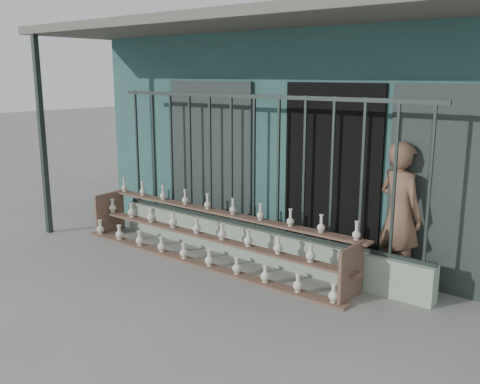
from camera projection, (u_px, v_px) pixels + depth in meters
The scene contains 6 objects.
ground at pixel (188, 287), 6.42m from camera, with size 60.00×60.00×0.00m, color slate.
workshop_building at pixel (356, 126), 9.29m from camera, with size 7.40×6.60×3.21m.
parapet_wall at pixel (254, 243), 7.36m from camera, with size 5.00×0.20×0.45m, color #8FA68E.
security_fence at pixel (254, 163), 7.11m from camera, with size 5.00×0.04×1.80m.
shelf_rack at pixel (208, 235), 7.30m from camera, with size 4.50×0.68×0.85m.
elderly_woman at pixel (400, 214), 6.35m from camera, with size 0.64×0.42×1.75m, color brown.
Camera 1 is at (4.25, -4.30, 2.51)m, focal length 40.00 mm.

